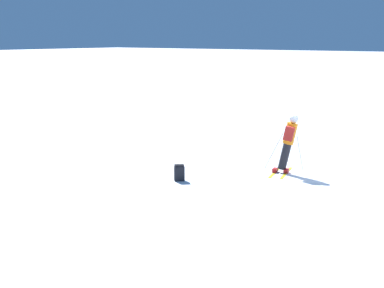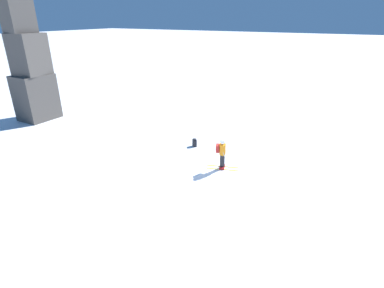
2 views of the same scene
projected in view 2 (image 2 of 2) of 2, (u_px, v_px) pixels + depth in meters
The scene contains 4 objects.
ground_plane at pixel (214, 176), 16.01m from camera, with size 300.00×300.00×0.00m, color white.
skier at pixel (222, 152), 16.19m from camera, with size 1.34×1.86×1.93m.
rock_pillar at pixel (30, 66), 23.21m from camera, with size 2.69×2.37×10.30m.
spare_backpack at pixel (195, 143), 19.53m from camera, with size 0.37×0.37×0.50m.
Camera 2 is at (-12.78, -5.93, 7.88)m, focal length 28.00 mm.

